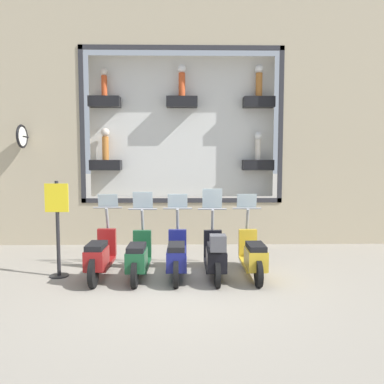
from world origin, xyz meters
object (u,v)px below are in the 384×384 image
at_px(scooter_red_4, 100,256).
at_px(scooter_green_3, 138,257).
at_px(shop_sign_post, 58,225).
at_px(scooter_black_1, 215,255).
at_px(scooter_yellow_0, 253,256).
at_px(scooter_navy_2, 177,256).

bearing_deg(scooter_red_4, scooter_green_3, -90.31).
distance_m(scooter_red_4, shop_sign_post, 1.02).
distance_m(scooter_black_1, shop_sign_post, 3.10).
xyz_separation_m(scooter_black_1, scooter_green_3, (0.06, 1.47, -0.04)).
height_order(scooter_yellow_0, scooter_green_3, scooter_green_3).
bearing_deg(scooter_black_1, scooter_green_3, 87.56).
bearing_deg(scooter_green_3, shop_sign_post, 85.52).
distance_m(scooter_black_1, scooter_navy_2, 0.74).
bearing_deg(scooter_green_3, scooter_black_1, -92.44).
xyz_separation_m(scooter_navy_2, scooter_red_4, (0.00, 1.47, 0.01)).
bearing_deg(scooter_yellow_0, scooter_black_1, 94.90).
height_order(scooter_red_4, shop_sign_post, shop_sign_post).
distance_m(scooter_green_3, shop_sign_post, 1.69).
relative_size(scooter_navy_2, scooter_red_4, 1.00).
bearing_deg(scooter_yellow_0, shop_sign_post, 88.14).
xyz_separation_m(scooter_yellow_0, scooter_navy_2, (0.00, 1.47, 0.00)).
bearing_deg(scooter_red_4, scooter_navy_2, -90.13).
bearing_deg(scooter_yellow_0, scooter_red_4, 89.93).
distance_m(scooter_black_1, scooter_green_3, 1.48).
xyz_separation_m(scooter_black_1, scooter_red_4, (0.07, 2.21, -0.02)).
bearing_deg(scooter_yellow_0, scooter_green_3, 90.01).
relative_size(scooter_black_1, scooter_green_3, 1.00).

